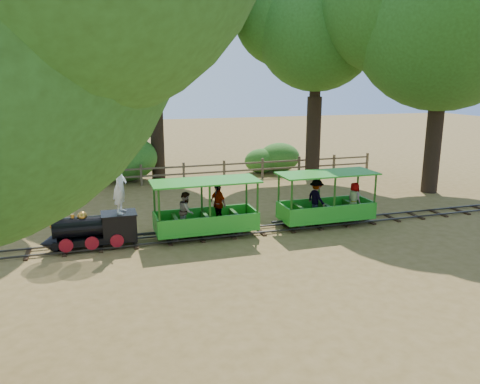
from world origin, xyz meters
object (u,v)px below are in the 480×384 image
object	(u,v)px
locomotive	(85,190)
carriage_rear	(327,203)
carriage_front	(205,213)
fence	(204,170)

from	to	relation	value
locomotive	carriage_rear	bearing A→B (deg)	-0.54
locomotive	carriage_rear	distance (m)	7.78
locomotive	carriage_rear	size ratio (longest dim) A/B	0.95
carriage_front	carriage_rear	bearing A→B (deg)	-0.21
locomotive	carriage_front	bearing A→B (deg)	-0.95
carriage_front	carriage_rear	size ratio (longest dim) A/B	1.00
locomotive	fence	bearing A→B (deg)	56.16
fence	carriage_rear	bearing A→B (deg)	-73.33
carriage_rear	fence	size ratio (longest dim) A/B	0.18
fence	carriage_front	bearing A→B (deg)	-102.90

